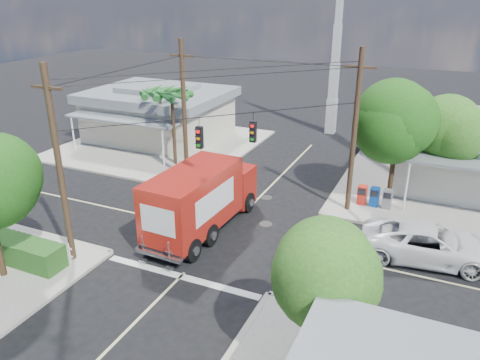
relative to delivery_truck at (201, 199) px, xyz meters
The scene contains 17 objects.
ground 2.15m from the delivery_truck, ahead, with size 120.00×120.00×0.00m, color black.
sidewalk_ne 16.43m from the delivery_truck, 42.44° to the left, with size 14.12×14.12×0.14m.
sidewalk_nw 14.78m from the delivery_truck, 131.32° to the left, with size 14.12×14.12×0.14m.
road_markings 2.51m from the delivery_truck, 48.23° to the right, with size 32.00×32.00×0.01m.
building_nw 16.62m from the delivery_truck, 130.62° to the left, with size 10.80×10.20×4.30m.
radio_tower 20.58m from the delivery_truck, 85.23° to the left, with size 0.80×0.80×17.00m.
tree_ne_front 11.27m from the delivery_truck, 39.46° to the left, with size 4.21×4.14×6.66m.
tree_ne_back 14.47m from the delivery_truck, 39.64° to the left, with size 3.77×3.66×5.82m.
tree_se 11.07m from the delivery_truck, 40.89° to the right, with size 3.67×3.54×5.62m.
palm_nw_front 10.44m from the delivery_truck, 129.56° to the left, with size 3.01×3.08×5.59m.
palm_nw_back 12.70m from the delivery_truck, 132.28° to the left, with size 3.01×3.08×5.19m.
utility_poles 3.40m from the delivery_truck, 102.90° to the left, with size 12.00×10.68×9.00m.
picket_fence 8.64m from the delivery_truck, 140.52° to the right, with size 5.94×0.06×1.00m.
hedge_sw 9.31m from the delivery_truck, 137.48° to the right, with size 6.20×1.20×1.10m, color #1D4818.
vending_boxes 10.03m from the delivery_truck, 39.57° to the left, with size 1.90×0.50×1.10m.
delivery_truck is the anchor object (origin of this frame).
parked_car 11.03m from the delivery_truck, ahead, with size 2.77×6.01×1.67m, color silver.
Camera 1 is at (9.46, -19.00, 11.67)m, focal length 35.00 mm.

